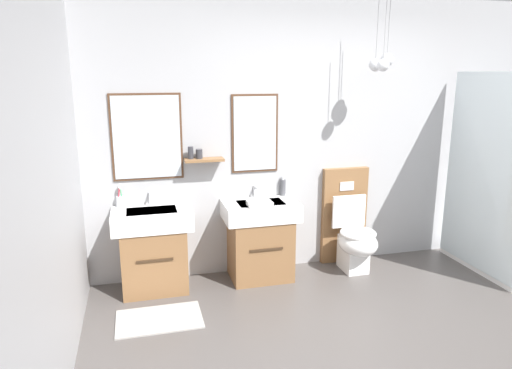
{
  "coord_description": "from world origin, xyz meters",
  "views": [
    {
      "loc": [
        -1.87,
        -2.49,
        1.94
      ],
      "look_at": [
        -0.84,
        1.45,
        0.95
      ],
      "focal_mm": 32.55,
      "sensor_mm": 36.0,
      "label": 1
    }
  ],
  "objects_px": {
    "soap_dispenser": "(283,187)",
    "folded_hand_towel": "(260,204)",
    "vanity_sink_left": "(154,247)",
    "toothbrush_cup": "(120,201)",
    "toilet": "(351,232)",
    "shower_tray": "(498,228)",
    "vanity_sink_right": "(260,238)"
  },
  "relations": [
    {
      "from": "toothbrush_cup",
      "to": "shower_tray",
      "type": "height_order",
      "value": "shower_tray"
    },
    {
      "from": "vanity_sink_left",
      "to": "vanity_sink_right",
      "type": "relative_size",
      "value": 1.0
    },
    {
      "from": "folded_hand_towel",
      "to": "toilet",
      "type": "bearing_deg",
      "value": 7.8
    },
    {
      "from": "vanity_sink_right",
      "to": "toothbrush_cup",
      "type": "relative_size",
      "value": 3.64
    },
    {
      "from": "soap_dispenser",
      "to": "folded_hand_towel",
      "type": "height_order",
      "value": "soap_dispenser"
    },
    {
      "from": "soap_dispenser",
      "to": "shower_tray",
      "type": "height_order",
      "value": "shower_tray"
    },
    {
      "from": "vanity_sink_right",
      "to": "folded_hand_towel",
      "type": "distance_m",
      "value": 0.41
    },
    {
      "from": "vanity_sink_left",
      "to": "soap_dispenser",
      "type": "height_order",
      "value": "soap_dispenser"
    },
    {
      "from": "toilet",
      "to": "toothbrush_cup",
      "type": "bearing_deg",
      "value": 175.85
    },
    {
      "from": "soap_dispenser",
      "to": "vanity_sink_right",
      "type": "bearing_deg",
      "value": -148.81
    },
    {
      "from": "vanity_sink_right",
      "to": "toothbrush_cup",
      "type": "height_order",
      "value": "toothbrush_cup"
    },
    {
      "from": "vanity_sink_left",
      "to": "toilet",
      "type": "relative_size",
      "value": 0.76
    },
    {
      "from": "toilet",
      "to": "toothbrush_cup",
      "type": "distance_m",
      "value": 2.27
    },
    {
      "from": "vanity_sink_right",
      "to": "soap_dispenser",
      "type": "relative_size",
      "value": 3.89
    },
    {
      "from": "soap_dispenser",
      "to": "toilet",
      "type": "bearing_deg",
      "value": -14.3
    },
    {
      "from": "toilet",
      "to": "folded_hand_towel",
      "type": "distance_m",
      "value": 1.08
    },
    {
      "from": "folded_hand_towel",
      "to": "soap_dispenser",
      "type": "bearing_deg",
      "value": 43.87
    },
    {
      "from": "shower_tray",
      "to": "toothbrush_cup",
      "type": "bearing_deg",
      "value": 171.17
    },
    {
      "from": "vanity_sink_left",
      "to": "vanity_sink_right",
      "type": "xyz_separation_m",
      "value": [
        1.0,
        0.0,
        0.0
      ]
    },
    {
      "from": "soap_dispenser",
      "to": "folded_hand_towel",
      "type": "relative_size",
      "value": 0.89
    },
    {
      "from": "folded_hand_towel",
      "to": "vanity_sink_left",
      "type": "bearing_deg",
      "value": 171.83
    },
    {
      "from": "toothbrush_cup",
      "to": "soap_dispenser",
      "type": "height_order",
      "value": "toothbrush_cup"
    },
    {
      "from": "vanity_sink_left",
      "to": "toothbrush_cup",
      "type": "xyz_separation_m",
      "value": [
        -0.27,
        0.16,
        0.41
      ]
    },
    {
      "from": "toothbrush_cup",
      "to": "shower_tray",
      "type": "relative_size",
      "value": 0.11
    },
    {
      "from": "toothbrush_cup",
      "to": "vanity_sink_left",
      "type": "bearing_deg",
      "value": -30.58
    },
    {
      "from": "toothbrush_cup",
      "to": "soap_dispenser",
      "type": "bearing_deg",
      "value": 0.38
    },
    {
      "from": "toilet",
      "to": "vanity_sink_left",
      "type": "bearing_deg",
      "value": 179.94
    },
    {
      "from": "vanity_sink_left",
      "to": "soap_dispenser",
      "type": "relative_size",
      "value": 3.89
    },
    {
      "from": "soap_dispenser",
      "to": "shower_tray",
      "type": "xyz_separation_m",
      "value": [
        2.08,
        -0.57,
        -0.41
      ]
    },
    {
      "from": "toilet",
      "to": "toothbrush_cup",
      "type": "relative_size",
      "value": 4.79
    },
    {
      "from": "toilet",
      "to": "soap_dispenser",
      "type": "bearing_deg",
      "value": 165.7
    },
    {
      "from": "vanity_sink_left",
      "to": "toothbrush_cup",
      "type": "relative_size",
      "value": 3.64
    }
  ]
}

